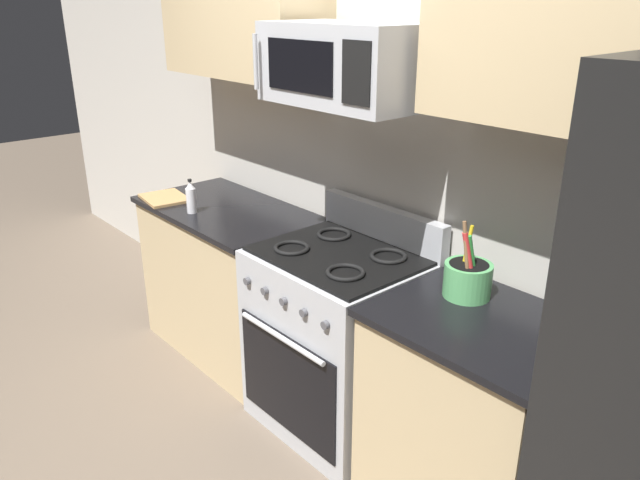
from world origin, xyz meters
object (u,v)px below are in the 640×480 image
Objects in this scene: utensil_crock at (468,278)px; bottle_vinegar at (191,197)px; range_oven at (338,339)px; microwave at (347,64)px; cutting_board at (165,198)px.

utensil_crock reaches higher than bottle_vinegar.
utensil_crock is at bearing 10.54° from bottle_vinegar.
microwave is (-0.00, 0.03, 1.29)m from range_oven.
range_oven is 1.40m from cutting_board.
utensil_crock reaches higher than cutting_board.
cutting_board is at bearing -170.58° from microwave.
utensil_crock is (0.63, 0.08, -0.78)m from microwave.
microwave is 1.58m from cutting_board.
microwave reaches higher than range_oven.
cutting_board is (-1.31, -0.22, -0.85)m from microwave.
range_oven reaches higher than cutting_board.
microwave reaches higher than bottle_vinegar.
bottle_vinegar reaches higher than range_oven.
range_oven is 5.66× the size of bottle_vinegar.
cutting_board is 1.49× the size of bottle_vinegar.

